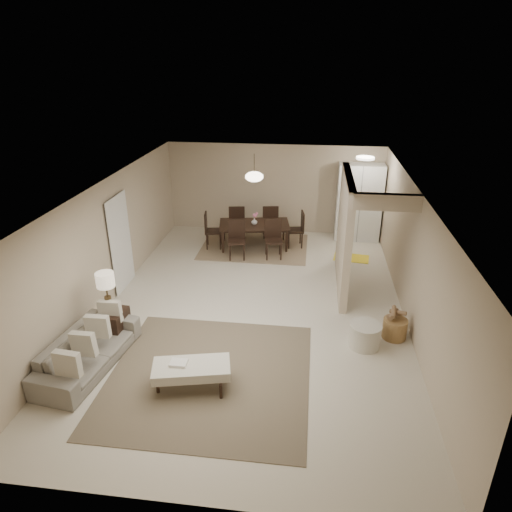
# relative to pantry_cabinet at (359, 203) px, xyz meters

# --- Properties ---
(floor) EXTENTS (9.00, 9.00, 0.00)m
(floor) POSITION_rel_pantry_cabinet_xyz_m (-2.35, -4.15, -1.05)
(floor) COLOR beige
(floor) RESTS_ON ground
(ceiling) EXTENTS (9.00, 9.00, 0.00)m
(ceiling) POSITION_rel_pantry_cabinet_xyz_m (-2.35, -4.15, 1.45)
(ceiling) COLOR white
(ceiling) RESTS_ON back_wall
(back_wall) EXTENTS (6.00, 0.00, 6.00)m
(back_wall) POSITION_rel_pantry_cabinet_xyz_m (-2.35, 0.35, 0.20)
(back_wall) COLOR #C1AD92
(back_wall) RESTS_ON floor
(left_wall) EXTENTS (0.00, 9.00, 9.00)m
(left_wall) POSITION_rel_pantry_cabinet_xyz_m (-5.35, -4.15, 0.20)
(left_wall) COLOR #C1AD92
(left_wall) RESTS_ON floor
(right_wall) EXTENTS (0.00, 9.00, 9.00)m
(right_wall) POSITION_rel_pantry_cabinet_xyz_m (0.65, -4.15, 0.20)
(right_wall) COLOR #C1AD92
(right_wall) RESTS_ON floor
(partition) EXTENTS (0.15, 2.50, 2.50)m
(partition) POSITION_rel_pantry_cabinet_xyz_m (-0.55, -2.90, 0.20)
(partition) COLOR #C1AD92
(partition) RESTS_ON floor
(doorway) EXTENTS (0.04, 0.90, 2.04)m
(doorway) POSITION_rel_pantry_cabinet_xyz_m (-5.32, -3.55, -0.03)
(doorway) COLOR black
(doorway) RESTS_ON floor
(pantry_cabinet) EXTENTS (1.20, 0.55, 2.10)m
(pantry_cabinet) POSITION_rel_pantry_cabinet_xyz_m (0.00, 0.00, 0.00)
(pantry_cabinet) COLOR white
(pantry_cabinet) RESTS_ON floor
(flush_light) EXTENTS (0.44, 0.44, 0.05)m
(flush_light) POSITION_rel_pantry_cabinet_xyz_m (-0.05, -0.95, 1.41)
(flush_light) COLOR white
(flush_light) RESTS_ON ceiling
(living_rug) EXTENTS (3.20, 3.20, 0.01)m
(living_rug) POSITION_rel_pantry_cabinet_xyz_m (-2.77, -6.36, -1.04)
(living_rug) COLOR brown
(living_rug) RESTS_ON floor
(sofa) EXTENTS (2.16, 1.07, 0.60)m
(sofa) POSITION_rel_pantry_cabinet_xyz_m (-4.80, -6.36, -0.75)
(sofa) COLOR slate
(sofa) RESTS_ON floor
(ottoman_bench) EXTENTS (1.27, 0.78, 0.42)m
(ottoman_bench) POSITION_rel_pantry_cabinet_xyz_m (-2.97, -6.66, -0.71)
(ottoman_bench) COLOR beige
(ottoman_bench) RESTS_ON living_rug
(side_table) EXTENTS (0.56, 0.56, 0.56)m
(side_table) POSITION_rel_pantry_cabinet_xyz_m (-4.75, -5.53, -0.77)
(side_table) COLOR black
(side_table) RESTS_ON floor
(table_lamp) EXTENTS (0.32, 0.32, 0.76)m
(table_lamp) POSITION_rel_pantry_cabinet_xyz_m (-4.75, -5.53, 0.07)
(table_lamp) COLOR #45341D
(table_lamp) RESTS_ON side_table
(round_pouf) EXTENTS (0.56, 0.56, 0.44)m
(round_pouf) POSITION_rel_pantry_cabinet_xyz_m (-0.23, -5.21, -0.83)
(round_pouf) COLOR beige
(round_pouf) RESTS_ON floor
(wicker_basket) EXTENTS (0.48, 0.48, 0.37)m
(wicker_basket) POSITION_rel_pantry_cabinet_xyz_m (0.34, -4.86, -0.86)
(wicker_basket) COLOR olive
(wicker_basket) RESTS_ON floor
(dining_rug) EXTENTS (2.80, 2.10, 0.01)m
(dining_rug) POSITION_rel_pantry_cabinet_xyz_m (-2.75, -0.96, -1.04)
(dining_rug) COLOR #8E7458
(dining_rug) RESTS_ON floor
(dining_table) EXTENTS (1.97, 1.30, 0.64)m
(dining_table) POSITION_rel_pantry_cabinet_xyz_m (-2.75, -0.96, -0.73)
(dining_table) COLOR black
(dining_table) RESTS_ON dining_rug
(dining_chairs) EXTENTS (2.62, 2.06, 0.97)m
(dining_chairs) POSITION_rel_pantry_cabinet_xyz_m (-2.75, -0.96, -0.57)
(dining_chairs) COLOR black
(dining_chairs) RESTS_ON dining_rug
(vase) EXTENTS (0.22, 0.22, 0.17)m
(vase) POSITION_rel_pantry_cabinet_xyz_m (-2.75, -0.96, -0.32)
(vase) COLOR white
(vase) RESTS_ON dining_table
(yellow_mat) EXTENTS (0.93, 0.64, 0.01)m
(yellow_mat) POSITION_rel_pantry_cabinet_xyz_m (-0.20, -1.38, -1.04)
(yellow_mat) COLOR yellow
(yellow_mat) RESTS_ON floor
(pendant_light) EXTENTS (0.46, 0.46, 0.71)m
(pendant_light) POSITION_rel_pantry_cabinet_xyz_m (-2.75, -0.96, 0.87)
(pendant_light) COLOR #45341D
(pendant_light) RESTS_ON ceiling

